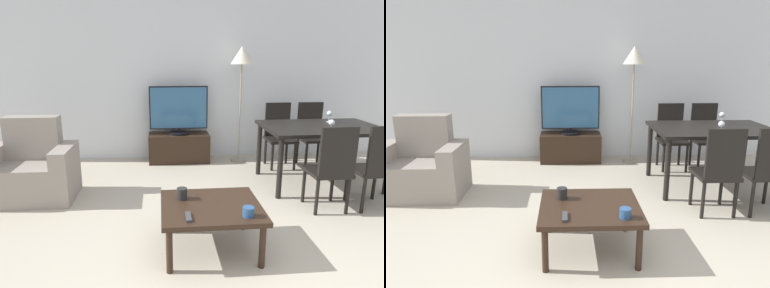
% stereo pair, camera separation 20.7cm
% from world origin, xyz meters
% --- Properties ---
extents(wall_back, '(7.04, 0.06, 2.70)m').
position_xyz_m(wall_back, '(0.00, 3.51, 1.35)').
color(wall_back, silver).
rests_on(wall_back, ground_plane).
extents(armchair, '(0.96, 0.64, 0.91)m').
position_xyz_m(armchair, '(-1.97, 1.98, 0.32)').
color(armchair, gray).
rests_on(armchair, ground_plane).
extents(tv_stand, '(0.91, 0.41, 0.43)m').
position_xyz_m(tv_stand, '(-0.23, 3.23, 0.21)').
color(tv_stand, black).
rests_on(tv_stand, ground_plane).
extents(tv, '(0.86, 0.30, 0.72)m').
position_xyz_m(tv, '(-0.23, 3.23, 0.79)').
color(tv, black).
rests_on(tv, tv_stand).
extents(coffee_table, '(0.81, 0.71, 0.40)m').
position_xyz_m(coffee_table, '(-0.11, 0.73, 0.35)').
color(coffee_table, black).
rests_on(coffee_table, ground_plane).
extents(dining_table, '(1.40, 0.94, 0.74)m').
position_xyz_m(dining_table, '(1.45, 2.11, 0.66)').
color(dining_table, black).
rests_on(dining_table, ground_plane).
extents(dining_chair_near, '(0.40, 0.40, 0.91)m').
position_xyz_m(dining_chair_near, '(1.20, 1.33, 0.49)').
color(dining_chair_near, black).
rests_on(dining_chair_near, ground_plane).
extents(dining_chair_far, '(0.40, 0.40, 0.91)m').
position_xyz_m(dining_chair_far, '(1.70, 2.90, 0.49)').
color(dining_chair_far, black).
rests_on(dining_chair_far, ground_plane).
extents(dining_chair_near_right, '(0.40, 0.40, 0.91)m').
position_xyz_m(dining_chair_near_right, '(1.70, 1.33, 0.49)').
color(dining_chair_near_right, black).
rests_on(dining_chair_near_right, ground_plane).
extents(dining_chair_far_left, '(0.40, 0.40, 0.91)m').
position_xyz_m(dining_chair_far_left, '(1.20, 2.90, 0.49)').
color(dining_chair_far_left, black).
rests_on(dining_chair_far_left, ground_plane).
extents(floor_lamp, '(0.32, 0.32, 1.71)m').
position_xyz_m(floor_lamp, '(0.68, 3.16, 1.48)').
color(floor_lamp, gray).
rests_on(floor_lamp, ground_plane).
extents(remote_primary, '(0.04, 0.15, 0.02)m').
position_xyz_m(remote_primary, '(-0.31, 0.51, 0.41)').
color(remote_primary, '#38383D').
rests_on(remote_primary, coffee_table).
extents(cup_white_near, '(0.09, 0.09, 0.10)m').
position_xyz_m(cup_white_near, '(-0.34, 0.87, 0.44)').
color(cup_white_near, black).
rests_on(cup_white_near, coffee_table).
extents(cup_colored_far, '(0.09, 0.09, 0.08)m').
position_xyz_m(cup_colored_far, '(0.14, 0.50, 0.43)').
color(cup_colored_far, navy).
rests_on(cup_colored_far, coffee_table).
extents(wine_glass_left, '(0.07, 0.07, 0.15)m').
position_xyz_m(wine_glass_left, '(1.65, 2.35, 0.85)').
color(wine_glass_left, silver).
rests_on(wine_glass_left, dining_table).
extents(wine_glass_center, '(0.07, 0.07, 0.15)m').
position_xyz_m(wine_glass_center, '(1.38, 1.75, 0.85)').
color(wine_glass_center, silver).
rests_on(wine_glass_center, dining_table).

